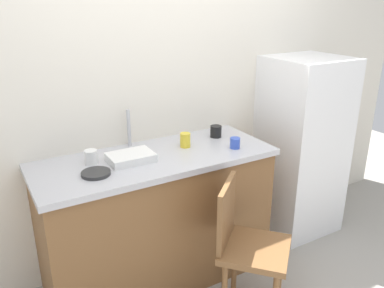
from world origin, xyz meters
TOP-DOWN VIEW (x-y plane):
  - back_wall at (0.00, 1.00)m, footprint 4.80×0.10m
  - cabinet_base at (-0.25, 0.65)m, footprint 1.53×0.60m
  - countertop at (-0.25, 0.65)m, footprint 1.57×0.64m
  - faucet at (-0.32, 0.90)m, footprint 0.02×0.02m
  - refrigerator at (1.09, 0.67)m, footprint 0.59×0.56m
  - chair at (0.07, 0.07)m, footprint 0.57×0.57m
  - dish_tray at (-0.42, 0.65)m, footprint 0.28×0.20m
  - hotplate at (-0.67, 0.55)m, footprint 0.17×0.17m
  - cup_yellow at (0.00, 0.69)m, footprint 0.07×0.07m
  - cup_blue at (0.28, 0.50)m, footprint 0.07×0.07m
  - cup_black at (0.29, 0.76)m, footprint 0.08×0.08m
  - cup_white at (-0.64, 0.73)m, footprint 0.08×0.08m

SIDE VIEW (x-z plane):
  - cabinet_base at x=-0.25m, z-range 0.00..0.90m
  - chair at x=0.07m, z-range 0.05..0.94m
  - refrigerator at x=1.09m, z-range 0.00..1.47m
  - countertop at x=-0.25m, z-range 0.90..0.94m
  - hotplate at x=-0.67m, z-range 0.94..0.96m
  - dish_tray at x=-0.42m, z-range 0.94..0.99m
  - cup_blue at x=0.28m, z-range 0.94..1.01m
  - cup_black at x=0.29m, z-range 0.94..1.02m
  - cup_white at x=-0.64m, z-range 0.94..1.03m
  - cup_yellow at x=0.00m, z-range 0.94..1.04m
  - faucet at x=-0.32m, z-range 0.94..1.20m
  - back_wall at x=0.00m, z-range 0.00..2.66m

